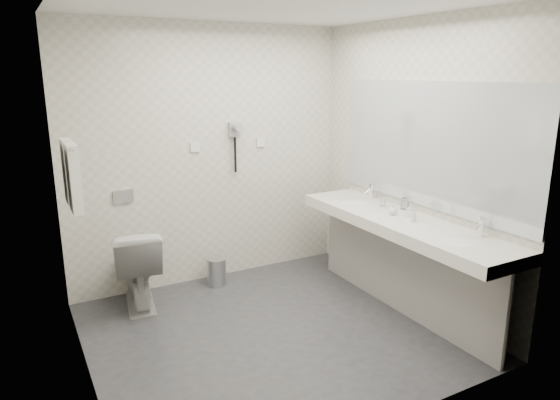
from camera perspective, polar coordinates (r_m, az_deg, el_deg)
floor at (r=4.22m, az=-0.84°, el=-14.66°), size 2.80×2.80×0.00m
ceiling at (r=3.72m, az=-0.99°, el=21.37°), size 2.80×2.80×0.00m
wall_back at (r=4.94m, az=-7.98°, el=4.95°), size 2.80×0.00×2.80m
wall_front at (r=2.73m, az=11.96°, el=-2.94°), size 2.80×0.00×2.80m
wall_left at (r=3.37m, az=-22.43°, el=-0.40°), size 0.00×2.60×2.60m
wall_right at (r=4.58m, az=14.80°, el=3.88°), size 0.00×2.60×2.60m
vanity_counter at (r=4.36m, az=13.58°, el=-2.66°), size 0.55×2.20×0.10m
vanity_panel at (r=4.52m, az=13.50°, el=-7.77°), size 0.03×2.15×0.75m
vanity_post_near at (r=3.91m, az=24.28°, el=-12.31°), size 0.06×0.06×0.75m
vanity_post_far at (r=5.29m, az=6.22°, el=-4.13°), size 0.06×0.06×0.75m
mirror at (r=4.40m, az=16.61°, el=5.98°), size 0.02×2.20×1.05m
basin_near at (r=3.92m, az=19.97°, el=-4.53°), size 0.40×0.31×0.05m
basin_far at (r=4.83m, az=8.47°, el=-0.32°), size 0.40×0.31×0.05m
faucet_near at (r=4.04m, az=21.93°, el=-2.83°), size 0.04×0.04×0.15m
faucet_far at (r=4.93m, az=10.32°, el=0.97°), size 0.04×0.04×0.15m
soap_bottle_a at (r=4.38m, az=14.62°, el=-1.15°), size 0.06×0.06×0.12m
soap_bottle_b at (r=4.42m, az=12.70°, el=-1.06°), size 0.09×0.09×0.09m
soap_bottle_c at (r=4.27m, az=14.94°, el=-1.65°), size 0.05×0.05×0.11m
glass_left at (r=4.63m, az=13.91°, el=-0.40°), size 0.07×0.07×0.10m
glass_right at (r=4.68m, az=11.59°, el=-0.11°), size 0.06×0.06×0.10m
toilet at (r=4.68m, az=-15.93°, el=-7.29°), size 0.51×0.77×0.73m
flush_plate at (r=4.76m, az=-17.39°, el=0.37°), size 0.18×0.02×0.12m
pedal_bin at (r=5.03m, az=-7.22°, el=-8.17°), size 0.24×0.24×0.26m
bin_lid at (r=4.97m, az=-7.27°, el=-6.70°), size 0.19×0.19×0.02m
towel_rail at (r=3.86m, az=-23.10°, el=5.83°), size 0.02×0.62×0.02m
towel_near at (r=3.76m, az=-22.39°, el=2.29°), size 0.07×0.24×0.48m
towel_far at (r=4.04m, az=-22.87°, el=3.00°), size 0.07×0.24×0.48m
dryer_cradle at (r=4.97m, az=-5.24°, el=8.00°), size 0.10×0.04×0.14m
dryer_barrel at (r=4.91m, az=-4.92°, el=8.27°), size 0.08×0.14×0.08m
dryer_cord at (r=4.99m, az=-5.11°, el=5.13°), size 0.02×0.02×0.35m
switch_plate_a at (r=4.86m, az=-9.63°, el=5.93°), size 0.09×0.02×0.09m
switch_plate_b at (r=5.13m, az=-2.20°, el=6.56°), size 0.09×0.02×0.09m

